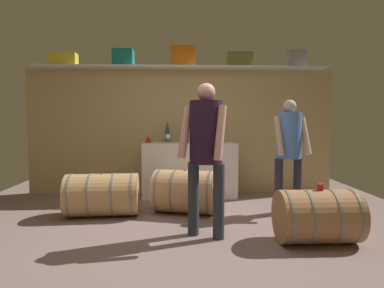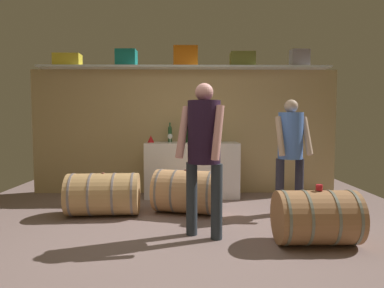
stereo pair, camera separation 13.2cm
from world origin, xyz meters
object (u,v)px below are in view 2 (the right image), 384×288
object	(u,v)px
toolcase_teal	(126,58)
toolcase_olive	(242,60)
toolcase_yellow	(67,60)
wine_bottle_dark	(188,135)
wine_barrel_near	(316,217)
work_cabinet	(192,170)
wine_bottle_green	(170,133)
wine_barrel_far	(103,194)
tasting_cup	(319,187)
wine_glass	(170,137)
winemaker_pouring	(291,144)
toolcase_orange	(186,56)
toolcase_grey	(300,58)
visitor_tasting	(204,144)
wine_barrel_flank	(186,191)
red_funnel	(151,139)

from	to	relation	value
toolcase_teal	toolcase_olive	size ratio (longest dim) A/B	0.83
toolcase_olive	toolcase_yellow	bearing A→B (deg)	-178.99
wine_bottle_dark	wine_barrel_near	size ratio (longest dim) A/B	0.36
work_cabinet	wine_bottle_green	size ratio (longest dim) A/B	4.66
wine_barrel_far	toolcase_olive	bearing A→B (deg)	28.88
wine_bottle_dark	tasting_cup	bearing A→B (deg)	-58.95
work_cabinet	wine_glass	distance (m)	0.68
wine_barrel_near	winemaker_pouring	distance (m)	1.32
toolcase_orange	winemaker_pouring	distance (m)	2.32
toolcase_yellow	work_cabinet	distance (m)	2.74
toolcase_olive	wine_glass	size ratio (longest dim) A/B	2.65
wine_bottle_dark	wine_barrel_far	bearing A→B (deg)	-134.70
toolcase_yellow	wine_glass	bearing A→B (deg)	-13.06
toolcase_grey	wine_barrel_near	world-z (taller)	toolcase_grey
winemaker_pouring	work_cabinet	bearing A→B (deg)	-46.69
wine_barrel_far	toolcase_teal	bearing A→B (deg)	82.11
toolcase_yellow	toolcase_teal	world-z (taller)	toolcase_teal
work_cabinet	visitor_tasting	distance (m)	2.05
toolcase_teal	wine_glass	size ratio (longest dim) A/B	2.20
wine_bottle_dark	wine_barrel_far	world-z (taller)	wine_bottle_dark
wine_bottle_dark	tasting_cup	size ratio (longest dim) A/B	4.32
wine_barrel_flank	wine_bottle_dark	bearing A→B (deg)	103.98
toolcase_yellow	wine_barrel_near	world-z (taller)	toolcase_yellow
wine_bottle_dark	visitor_tasting	world-z (taller)	visitor_tasting
wine_barrel_flank	visitor_tasting	distance (m)	1.22
wine_glass	wine_barrel_far	xyz separation A→B (m)	(-0.84, -0.93, -0.72)
wine_glass	wine_barrel_flank	bearing A→B (deg)	-72.81
wine_bottle_dark	tasting_cup	xyz separation A→B (m)	(1.33, -2.21, -0.43)
toolcase_orange	visitor_tasting	bearing A→B (deg)	-85.34
toolcase_olive	toolcase_orange	bearing A→B (deg)	-178.99
toolcase_orange	toolcase_yellow	bearing A→B (deg)	179.16
toolcase_orange	work_cabinet	size ratio (longest dim) A/B	0.26
toolcase_yellow	wine_bottle_green	distance (m)	2.08
work_cabinet	wine_bottle_green	distance (m)	0.71
toolcase_olive	wine_bottle_green	size ratio (longest dim) A/B	1.22
toolcase_olive	visitor_tasting	bearing A→B (deg)	-108.07
wine_barrel_far	toolcase_orange	bearing A→B (deg)	46.40
wine_barrel_far	tasting_cup	size ratio (longest dim) A/B	14.17
wine_barrel_near	visitor_tasting	bearing A→B (deg)	168.30
toolcase_orange	wine_barrel_flank	xyz separation A→B (m)	(0.01, -1.17, -2.02)
wine_bottle_dark	wine_bottle_green	size ratio (longest dim) A/B	0.90
visitor_tasting	toolcase_teal	bearing A→B (deg)	-32.69
work_cabinet	wine_bottle_green	xyz separation A→B (m)	(-0.37, 0.12, 0.59)
wine_barrel_flank	work_cabinet	bearing A→B (deg)	99.75
toolcase_teal	wine_barrel_near	bearing A→B (deg)	-43.77
wine_glass	tasting_cup	distance (m)	2.61
red_funnel	wine_barrel_flank	world-z (taller)	red_funnel
toolcase_orange	wine_barrel_near	bearing A→B (deg)	-61.29
winemaker_pouring	visitor_tasting	size ratio (longest dim) A/B	0.93
toolcase_orange	wine_bottle_green	distance (m)	1.31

